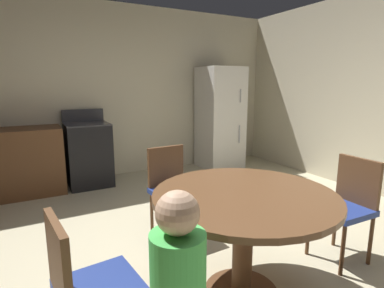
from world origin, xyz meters
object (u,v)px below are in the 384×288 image
object	(u,v)px
refrigerator	(220,118)
chair_north	(171,186)
chair_west	(86,285)
oven_range	(88,154)
dining_table	(244,214)
chair_east	(347,202)

from	to	relation	value
refrigerator	chair_north	world-z (taller)	refrigerator
chair_west	oven_range	bearing A→B (deg)	73.66
oven_range	refrigerator	world-z (taller)	refrigerator
dining_table	chair_west	size ratio (longest dim) A/B	1.42
chair_east	chair_west	bearing A→B (deg)	3.93
chair_north	chair_west	size ratio (longest dim) A/B	1.00
chair_north	chair_east	distance (m)	1.56
oven_range	refrigerator	distance (m)	2.30
refrigerator	chair_west	xyz separation A→B (m)	(-2.81, -3.09, -0.38)
dining_table	chair_north	distance (m)	1.07
dining_table	chair_west	xyz separation A→B (m)	(-1.06, -0.12, -0.10)
chair_west	chair_east	distance (m)	2.12
chair_west	chair_east	xyz separation A→B (m)	(2.12, 0.09, 0.00)
chair_east	chair_north	bearing A→B (deg)	-42.63
oven_range	dining_table	bearing A→B (deg)	-80.62
refrigerator	chair_east	xyz separation A→B (m)	(-0.70, -3.00, -0.38)
oven_range	chair_east	world-z (taller)	oven_range
oven_range	chair_west	xyz separation A→B (m)	(-0.56, -3.14, 0.03)
dining_table	chair_east	distance (m)	1.07
oven_range	chair_west	distance (m)	3.19
oven_range	chair_east	xyz separation A→B (m)	(1.56, -3.05, 0.03)
chair_north	chair_west	world-z (taller)	same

